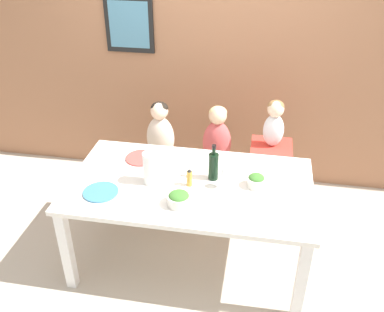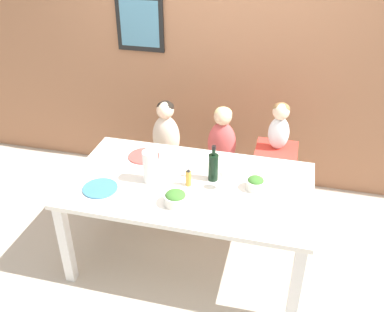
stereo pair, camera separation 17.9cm
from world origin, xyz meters
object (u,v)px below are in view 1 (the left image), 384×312
chair_right_highchair (270,161)px  dinner_plate_front_left (101,192)px  person_child_center (217,136)px  person_child_left (160,131)px  dinner_plate_back_left (141,158)px  salad_bowl_large (179,199)px  wine_bottle (213,166)px  wine_glass_near (225,174)px  paper_towel_roll (151,168)px  person_baby_right (274,121)px  chair_far_left (162,165)px  chair_far_center (216,170)px  salad_bowl_small (256,181)px

chair_right_highchair → dinner_plate_front_left: size_ratio=2.85×
person_child_center → dinner_plate_front_left: person_child_center is taller
person_child_center → person_child_left: bearing=180.0°
chair_right_highchair → dinner_plate_back_left: (-1.00, -0.44, 0.19)m
person_child_center → dinner_plate_back_left: size_ratio=2.20×
salad_bowl_large → dinner_plate_front_left: size_ratio=0.65×
wine_bottle → wine_glass_near: 0.14m
salad_bowl_large → dinner_plate_front_left: 0.56m
chair_right_highchair → paper_towel_roll: 1.16m
person_child_center → dinner_plate_back_left: bearing=-140.6°
person_child_center → person_baby_right: (0.46, 0.00, 0.18)m
wine_glass_near → person_child_left: bearing=131.8°
chair_far_left → wine_bottle: size_ratio=1.69×
person_child_left → dinner_plate_front_left: (-0.19, -0.93, -0.01)m
chair_far_left → wine_glass_near: bearing=-48.2°
chair_right_highchair → wine_bottle: wine_bottle is taller
chair_far_center → person_child_left: size_ratio=0.88×
person_child_center → dinner_plate_front_left: size_ratio=2.20×
salad_bowl_small → dinner_plate_front_left: (-1.05, -0.27, -0.04)m
person_child_left → wine_bottle: (0.54, -0.62, 0.09)m
chair_right_highchair → dinner_plate_front_left: (-1.15, -0.93, 0.19)m
chair_right_highchair → person_child_center: 0.50m
chair_far_center → wine_bottle: wine_bottle is taller
paper_towel_roll → salad_bowl_small: bearing=6.3°
person_child_left → person_baby_right: person_baby_right is taller
chair_far_center → salad_bowl_large: bearing=-97.8°
person_child_left → person_child_center: 0.49m
person_child_left → paper_towel_roll: size_ratio=2.24×
salad_bowl_large → person_child_center: bearing=82.2°
salad_bowl_large → dinner_plate_front_left: salad_bowl_large is taller
wine_bottle → dinner_plate_front_left: size_ratio=1.14×
person_child_center → dinner_plate_back_left: person_child_center is taller
dinner_plate_back_left → chair_far_center: bearing=39.3°
person_child_left → person_child_center: size_ratio=1.00×
person_child_left → salad_bowl_large: size_ratio=3.38×
person_child_center → salad_bowl_small: person_child_center is taller
chair_right_highchair → salad_bowl_small: bearing=-98.8°
dinner_plate_back_left → chair_right_highchair: bearing=23.8°
dinner_plate_back_left → chair_far_left: bearing=84.3°
salad_bowl_large → dinner_plate_back_left: salad_bowl_large is taller
paper_towel_roll → person_child_left: bearing=99.0°
person_baby_right → salad_bowl_small: (-0.10, -0.66, -0.15)m
person_child_left → salad_bowl_small: 1.08m
chair_right_highchair → paper_towel_roll: bearing=-138.5°
wine_glass_near → salad_bowl_small: 0.23m
paper_towel_roll → dinner_plate_back_left: size_ratio=0.98×
chair_right_highchair → wine_glass_near: bearing=-113.8°
paper_towel_roll → dinner_plate_front_left: size_ratio=0.98×
person_child_left → person_baby_right: bearing=0.0°
person_child_left → chair_far_center: bearing=-0.1°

